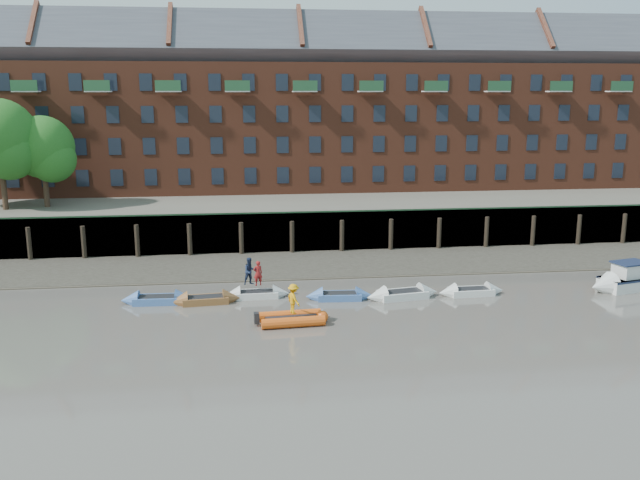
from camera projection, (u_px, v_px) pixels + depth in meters
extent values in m
plane|color=#5E5851|center=(368.00, 356.00, 33.04)|extent=(220.00, 220.00, 0.00)
cube|color=#3D382F|center=(323.00, 264.00, 50.49)|extent=(110.00, 8.00, 0.50)
cube|color=#4C4336|center=(329.00, 276.00, 47.19)|extent=(110.00, 1.60, 0.10)
cube|color=#2D2A26|center=(316.00, 231.00, 54.41)|extent=(110.00, 0.80, 3.20)
cylinder|color=black|center=(29.00, 244.00, 51.28)|extent=(0.36, 0.36, 2.60)
cylinder|color=black|center=(84.00, 243.00, 51.74)|extent=(0.36, 0.36, 2.60)
cylinder|color=black|center=(137.00, 241.00, 52.21)|extent=(0.36, 0.36, 2.60)
cylinder|color=black|center=(190.00, 240.00, 52.68)|extent=(0.36, 0.36, 2.60)
cylinder|color=black|center=(241.00, 239.00, 53.14)|extent=(0.36, 0.36, 2.60)
cylinder|color=black|center=(292.00, 237.00, 53.61)|extent=(0.36, 0.36, 2.60)
cylinder|color=black|center=(342.00, 236.00, 54.08)|extent=(0.36, 0.36, 2.60)
cylinder|color=black|center=(391.00, 235.00, 54.54)|extent=(0.36, 0.36, 2.60)
cylinder|color=black|center=(439.00, 234.00, 55.01)|extent=(0.36, 0.36, 2.60)
cylinder|color=black|center=(486.00, 232.00, 55.48)|extent=(0.36, 0.36, 2.60)
cylinder|color=black|center=(533.00, 231.00, 55.95)|extent=(0.36, 0.36, 2.60)
cylinder|color=black|center=(579.00, 230.00, 56.41)|extent=(0.36, 0.36, 2.60)
cylinder|color=black|center=(624.00, 229.00, 56.88)|extent=(0.36, 0.36, 2.60)
cube|color=#264C2D|center=(317.00, 212.00, 53.76)|extent=(110.00, 0.06, 0.10)
cube|color=#5E594D|center=(301.00, 204.00, 67.59)|extent=(110.00, 28.00, 3.20)
cube|color=brown|center=(299.00, 127.00, 66.92)|extent=(80.00, 10.00, 12.00)
cube|color=#42444C|center=(299.00, 51.00, 65.37)|extent=(80.60, 15.56, 15.56)
cube|color=black|center=(13.00, 179.00, 59.93)|extent=(1.10, 0.12, 1.50)
cube|color=black|center=(48.00, 179.00, 60.28)|extent=(1.10, 0.12, 1.50)
cube|color=black|center=(83.00, 178.00, 60.63)|extent=(1.10, 0.12, 1.50)
cube|color=black|center=(117.00, 178.00, 60.98)|extent=(1.10, 0.12, 1.50)
cube|color=black|center=(151.00, 177.00, 61.33)|extent=(1.10, 0.12, 1.50)
cube|color=black|center=(184.00, 177.00, 61.68)|extent=(1.10, 0.12, 1.50)
cube|color=black|center=(218.00, 176.00, 62.03)|extent=(1.10, 0.12, 1.50)
cube|color=black|center=(251.00, 176.00, 62.38)|extent=(1.10, 0.12, 1.50)
cube|color=black|center=(283.00, 175.00, 62.73)|extent=(1.10, 0.12, 1.50)
cube|color=black|center=(315.00, 175.00, 63.08)|extent=(1.10, 0.12, 1.50)
cube|color=black|center=(347.00, 174.00, 63.43)|extent=(1.10, 0.12, 1.50)
cube|color=black|center=(378.00, 174.00, 63.78)|extent=(1.10, 0.12, 1.50)
cube|color=black|center=(409.00, 173.00, 64.13)|extent=(1.10, 0.12, 1.50)
cube|color=black|center=(440.00, 173.00, 64.48)|extent=(1.10, 0.12, 1.50)
cube|color=black|center=(470.00, 173.00, 64.83)|extent=(1.10, 0.12, 1.50)
cube|color=black|center=(500.00, 172.00, 65.18)|extent=(1.10, 0.12, 1.50)
cube|color=black|center=(530.00, 172.00, 65.53)|extent=(1.10, 0.12, 1.50)
cube|color=black|center=(560.00, 171.00, 65.88)|extent=(1.10, 0.12, 1.50)
cube|color=black|center=(589.00, 171.00, 66.23)|extent=(1.10, 0.12, 1.50)
cube|color=black|center=(618.00, 170.00, 66.58)|extent=(1.10, 0.12, 1.50)
cube|color=black|center=(10.00, 147.00, 59.33)|extent=(1.10, 0.12, 1.50)
cube|color=black|center=(45.00, 147.00, 59.68)|extent=(1.10, 0.12, 1.50)
cube|color=black|center=(80.00, 147.00, 60.03)|extent=(1.10, 0.12, 1.50)
cube|color=black|center=(115.00, 146.00, 60.38)|extent=(1.10, 0.12, 1.50)
cube|color=black|center=(149.00, 146.00, 60.73)|extent=(1.10, 0.12, 1.50)
cube|color=black|center=(183.00, 146.00, 61.08)|extent=(1.10, 0.12, 1.50)
cube|color=black|center=(217.00, 146.00, 61.43)|extent=(1.10, 0.12, 1.50)
cube|color=black|center=(250.00, 145.00, 61.78)|extent=(1.10, 0.12, 1.50)
cube|color=black|center=(283.00, 145.00, 62.13)|extent=(1.10, 0.12, 1.50)
cube|color=black|center=(315.00, 145.00, 62.48)|extent=(1.10, 0.12, 1.50)
cube|color=black|center=(347.00, 144.00, 62.83)|extent=(1.10, 0.12, 1.50)
cube|color=black|center=(379.00, 144.00, 63.18)|extent=(1.10, 0.12, 1.50)
cube|color=black|center=(410.00, 144.00, 63.53)|extent=(1.10, 0.12, 1.50)
cube|color=black|center=(441.00, 143.00, 63.88)|extent=(1.10, 0.12, 1.50)
cube|color=black|center=(472.00, 143.00, 64.23)|extent=(1.10, 0.12, 1.50)
cube|color=black|center=(502.00, 143.00, 64.58)|extent=(1.10, 0.12, 1.50)
cube|color=black|center=(532.00, 143.00, 64.93)|extent=(1.10, 0.12, 1.50)
cube|color=black|center=(562.00, 142.00, 65.28)|extent=(1.10, 0.12, 1.50)
cube|color=black|center=(591.00, 142.00, 65.63)|extent=(1.10, 0.12, 1.50)
cube|color=black|center=(620.00, 142.00, 65.98)|extent=(1.10, 0.12, 1.50)
cube|color=black|center=(6.00, 115.00, 58.72)|extent=(1.10, 0.12, 1.50)
cube|color=black|center=(42.00, 115.00, 59.07)|extent=(1.10, 0.12, 1.50)
cube|color=black|center=(78.00, 115.00, 59.42)|extent=(1.10, 0.12, 1.50)
cube|color=black|center=(113.00, 115.00, 59.77)|extent=(1.10, 0.12, 1.50)
cube|color=black|center=(147.00, 114.00, 60.12)|extent=(1.10, 0.12, 1.50)
cube|color=black|center=(182.00, 114.00, 60.47)|extent=(1.10, 0.12, 1.50)
cube|color=black|center=(216.00, 114.00, 60.82)|extent=(1.10, 0.12, 1.50)
cube|color=black|center=(249.00, 114.00, 61.17)|extent=(1.10, 0.12, 1.50)
cube|color=black|center=(282.00, 114.00, 61.52)|extent=(1.10, 0.12, 1.50)
cube|color=black|center=(315.00, 114.00, 61.87)|extent=(1.10, 0.12, 1.50)
cube|color=black|center=(347.00, 114.00, 62.22)|extent=(1.10, 0.12, 1.50)
cube|color=black|center=(379.00, 114.00, 62.57)|extent=(1.10, 0.12, 1.50)
cube|color=black|center=(411.00, 113.00, 62.92)|extent=(1.10, 0.12, 1.50)
cube|color=black|center=(442.00, 113.00, 63.27)|extent=(1.10, 0.12, 1.50)
cube|color=black|center=(473.00, 113.00, 63.62)|extent=(1.10, 0.12, 1.50)
cube|color=black|center=(504.00, 113.00, 63.97)|extent=(1.10, 0.12, 1.50)
cube|color=black|center=(534.00, 113.00, 64.32)|extent=(1.10, 0.12, 1.50)
cube|color=black|center=(564.00, 113.00, 64.67)|extent=(1.10, 0.12, 1.50)
cube|color=black|center=(594.00, 113.00, 65.02)|extent=(1.10, 0.12, 1.50)
cube|color=black|center=(623.00, 113.00, 65.37)|extent=(1.10, 0.12, 1.50)
cube|color=black|center=(3.00, 82.00, 58.12)|extent=(1.10, 0.12, 1.50)
cube|color=black|center=(39.00, 82.00, 58.47)|extent=(1.10, 0.12, 1.50)
cube|color=black|center=(75.00, 82.00, 58.82)|extent=(1.10, 0.12, 1.50)
cube|color=black|center=(111.00, 82.00, 59.17)|extent=(1.10, 0.12, 1.50)
cube|color=black|center=(146.00, 82.00, 59.52)|extent=(1.10, 0.12, 1.50)
cube|color=black|center=(180.00, 82.00, 59.87)|extent=(1.10, 0.12, 1.50)
cube|color=black|center=(215.00, 82.00, 60.22)|extent=(1.10, 0.12, 1.50)
cube|color=black|center=(248.00, 82.00, 60.57)|extent=(1.10, 0.12, 1.50)
cube|color=black|center=(282.00, 82.00, 60.92)|extent=(1.10, 0.12, 1.50)
cube|color=black|center=(315.00, 82.00, 61.27)|extent=(1.10, 0.12, 1.50)
cube|color=black|center=(348.00, 82.00, 61.62)|extent=(1.10, 0.12, 1.50)
cube|color=black|center=(380.00, 83.00, 61.97)|extent=(1.10, 0.12, 1.50)
cube|color=black|center=(412.00, 83.00, 62.32)|extent=(1.10, 0.12, 1.50)
cube|color=black|center=(443.00, 83.00, 62.67)|extent=(1.10, 0.12, 1.50)
cube|color=black|center=(475.00, 83.00, 63.02)|extent=(1.10, 0.12, 1.50)
cube|color=black|center=(506.00, 83.00, 63.37)|extent=(1.10, 0.12, 1.50)
cube|color=black|center=(536.00, 83.00, 63.72)|extent=(1.10, 0.12, 1.50)
cube|color=black|center=(566.00, 83.00, 64.07)|extent=(1.10, 0.12, 1.50)
cube|color=black|center=(596.00, 83.00, 64.42)|extent=(1.10, 0.12, 1.50)
cube|color=black|center=(626.00, 83.00, 64.77)|extent=(1.10, 0.12, 1.50)
cylinder|color=#3A281C|center=(3.00, 181.00, 54.61)|extent=(0.44, 0.44, 4.75)
cylinder|color=#3A281C|center=(45.00, 183.00, 56.01)|extent=(0.44, 0.44, 4.00)
sphere|color=#24641E|center=(42.00, 147.00, 55.37)|extent=(5.12, 5.12, 5.12)
cube|color=#4369A8|center=(157.00, 300.00, 41.21)|extent=(2.85, 1.35, 0.44)
cone|color=#4369A8|center=(185.00, 299.00, 41.35)|extent=(1.13, 1.30, 1.27)
cone|color=#4369A8|center=(130.00, 300.00, 41.06)|extent=(1.13, 1.30, 1.27)
cube|color=black|center=(157.00, 297.00, 41.17)|extent=(2.37, 1.02, 0.06)
cube|color=brown|center=(205.00, 300.00, 41.20)|extent=(2.85, 1.50, 0.43)
cone|color=brown|center=(232.00, 298.00, 41.54)|extent=(1.18, 1.33, 1.24)
cone|color=brown|center=(179.00, 302.00, 40.87)|extent=(1.18, 1.33, 1.24)
cube|color=black|center=(205.00, 297.00, 41.16)|extent=(2.36, 1.14, 0.06)
cube|color=silver|center=(257.00, 294.00, 42.34)|extent=(2.66, 1.25, 0.41)
cone|color=silver|center=(281.00, 293.00, 42.56)|extent=(1.05, 1.21, 1.19)
cone|color=silver|center=(232.00, 295.00, 42.13)|extent=(1.05, 1.21, 1.19)
cube|color=black|center=(257.00, 291.00, 42.30)|extent=(2.21, 0.94, 0.06)
cube|color=#4369A8|center=(339.00, 296.00, 41.97)|extent=(2.75, 1.37, 0.42)
cone|color=#4369A8|center=(364.00, 296.00, 42.06)|extent=(1.12, 1.27, 1.21)
cone|color=#4369A8|center=(314.00, 296.00, 41.88)|extent=(1.12, 1.27, 1.21)
cube|color=black|center=(339.00, 293.00, 41.93)|extent=(2.29, 1.04, 0.06)
cube|color=silver|center=(403.00, 295.00, 42.19)|extent=(3.22, 1.86, 0.47)
cone|color=silver|center=(428.00, 292.00, 42.68)|extent=(1.39, 1.55, 1.37)
cone|color=silver|center=(376.00, 297.00, 41.69)|extent=(1.39, 1.55, 1.37)
cube|color=black|center=(403.00, 291.00, 42.14)|extent=(2.66, 1.44, 0.06)
cube|color=silver|center=(471.00, 292.00, 42.89)|extent=(2.77, 1.33, 0.43)
cone|color=silver|center=(495.00, 290.00, 43.13)|extent=(1.11, 1.27, 1.23)
cone|color=silver|center=(447.00, 293.00, 42.65)|extent=(1.11, 1.27, 1.23)
cube|color=black|center=(471.00, 289.00, 42.85)|extent=(2.31, 1.01, 0.06)
cylinder|color=#DE5413|center=(290.00, 315.00, 38.16)|extent=(3.54, 0.85, 0.58)
cylinder|color=#DE5413|center=(293.00, 322.00, 36.99)|extent=(3.54, 0.85, 0.58)
sphere|color=#DE5413|center=(322.00, 317.00, 37.91)|extent=(0.66, 0.66, 0.66)
cube|color=black|center=(292.00, 319.00, 37.58)|extent=(2.99, 1.23, 0.20)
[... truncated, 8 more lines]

